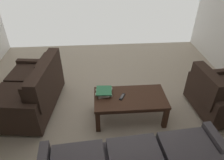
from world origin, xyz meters
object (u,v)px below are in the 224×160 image
loveseat_near (32,91)px  coffee_table (130,100)px  book_stack (104,92)px  armchair_side (219,95)px  tv_remote (122,97)px

loveseat_near → coffee_table: loveseat_near is taller
loveseat_near → book_stack: (-1.20, 0.25, 0.10)m
armchair_side → tv_remote: bearing=1.4°
book_stack → tv_remote: 0.30m
coffee_table → tv_remote: bearing=-1.5°
armchair_side → tv_remote: armchair_side is taller
tv_remote → armchair_side: bearing=-178.6°
loveseat_near → armchair_side: bearing=174.2°
coffee_table → tv_remote: (0.13, -0.00, 0.08)m
loveseat_near → book_stack: 1.23m
book_stack → tv_remote: bearing=158.8°
loveseat_near → armchair_side: (-3.10, 0.31, -0.03)m
armchair_side → loveseat_near: bearing=-5.8°
loveseat_near → coffee_table: (-1.61, 0.36, -0.01)m
loveseat_near → armchair_side: size_ratio=1.47×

